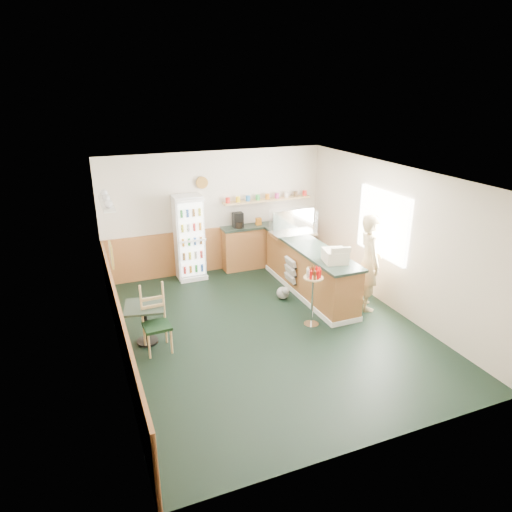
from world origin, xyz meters
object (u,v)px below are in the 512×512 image
cafe_table (145,316)px  condiment_stand (313,287)px  shopkeeper (369,262)px  cafe_chair (155,316)px  cash_register (335,256)px  display_case (293,223)px  drinks_fridge (189,238)px

cafe_table → condiment_stand: bearing=-9.9°
shopkeeper → cafe_table: 4.13m
condiment_stand → cafe_table: bearing=170.1°
shopkeeper → cafe_chair: bearing=106.2°
cafe_chair → cash_register: bearing=-1.9°
shopkeeper → condiment_stand: size_ratio=1.72×
display_case → condiment_stand: bearing=-106.4°
shopkeeper → condiment_stand: 1.32m
drinks_fridge → cafe_table: (-1.37, -2.41, -0.44)m
condiment_stand → drinks_fridge: bearing=116.5°
drinks_fridge → shopkeeper: shopkeeper is taller
condiment_stand → cafe_chair: bearing=174.4°
shopkeeper → display_case: bearing=38.4°
drinks_fridge → condiment_stand: size_ratio=1.72×
drinks_fridge → cafe_table: bearing=-119.6°
cash_register → drinks_fridge: bearing=140.4°
cash_register → cafe_table: bearing=-170.9°
display_case → cash_register: size_ratio=2.26×
display_case → cafe_table: 3.80m
drinks_fridge → shopkeeper: 3.83m
cash_register → shopkeeper: size_ratio=0.23×
condiment_stand → cash_register: bearing=26.4°
shopkeeper → cash_register: bearing=101.0°
cafe_table → cafe_chair: bearing=-60.6°
cafe_table → cafe_chair: size_ratio=0.66×
shopkeeper → cafe_table: size_ratio=2.55×
cash_register → cafe_table: size_ratio=0.57×
cash_register → cafe_chair: cash_register is taller
shopkeeper → cafe_chair: shopkeeper is taller
display_case → shopkeeper: shopkeeper is taller
condiment_stand → cafe_chair: (-2.68, 0.26, -0.16)m
condiment_stand → cafe_table: 2.87m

